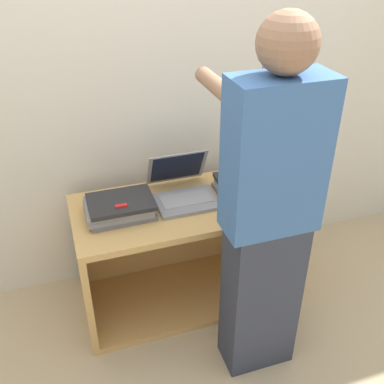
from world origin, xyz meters
TOP-DOWN VIEW (x-y plane):
  - ground_plane at (0.00, 0.00)m, footprint 12.00×12.00m
  - wall_back at (0.00, 0.68)m, footprint 8.00×0.05m
  - cart at (0.00, 0.35)m, footprint 1.23×0.58m
  - laptop_open at (0.00, 0.35)m, footprint 0.33×0.37m
  - laptop_stack_left at (-0.36, 0.29)m, footprint 0.35×0.26m
  - laptop_stack_right at (0.36, 0.29)m, footprint 0.35×0.27m
  - person at (0.20, -0.24)m, footprint 0.40×0.53m
  - inventory_tag at (-0.36, 0.23)m, footprint 0.06×0.02m

SIDE VIEW (x-z plane):
  - ground_plane at x=0.00m, z-range 0.00..0.00m
  - cart at x=0.00m, z-range 0.00..0.66m
  - laptop_stack_left at x=-0.36m, z-range 0.66..0.76m
  - laptop_stack_right at x=0.36m, z-range 0.66..0.76m
  - laptop_open at x=0.00m, z-range 0.59..0.83m
  - inventory_tag at x=-0.36m, z-range 0.76..0.76m
  - person at x=0.20m, z-range 0.01..1.73m
  - wall_back at x=0.00m, z-range 0.00..2.40m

